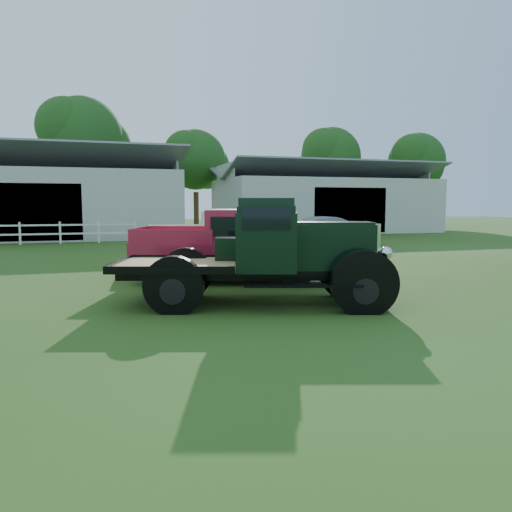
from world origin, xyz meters
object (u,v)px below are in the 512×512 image
object	(u,v)px
red_pickup	(233,245)
misc_car_grey	(332,231)
vintage_flatbed	(260,252)
white_pickup	(221,239)
misc_car_blue	(283,233)

from	to	relation	value
red_pickup	misc_car_grey	distance (m)	12.62
vintage_flatbed	white_pickup	world-z (taller)	vintage_flatbed
misc_car_blue	misc_car_grey	distance (m)	3.22
vintage_flatbed	white_pickup	xyz separation A→B (m)	(0.75, 6.61, -0.20)
red_pickup	white_pickup	world-z (taller)	red_pickup
vintage_flatbed	white_pickup	bearing A→B (deg)	101.03
red_pickup	white_pickup	size ratio (longest dim) A/B	1.09
vintage_flatbed	misc_car_grey	distance (m)	15.44
red_pickup	misc_car_blue	size ratio (longest dim) A/B	1.20
vintage_flatbed	misc_car_grey	world-z (taller)	vintage_flatbed
white_pickup	misc_car_blue	bearing A→B (deg)	57.46
white_pickup	misc_car_blue	distance (m)	7.07
vintage_flatbed	misc_car_grey	xyz separation A→B (m)	(8.21, 13.08, -0.39)
red_pickup	misc_car_grey	bearing A→B (deg)	71.29
white_pickup	misc_car_grey	world-z (taller)	white_pickup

